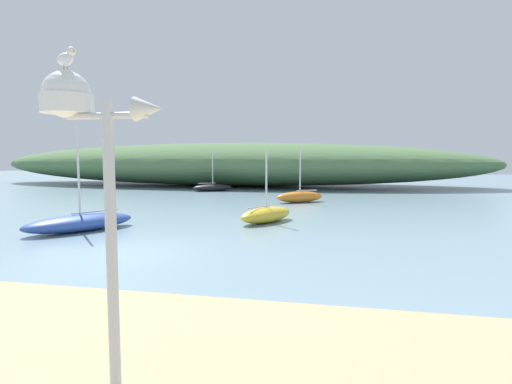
{
  "coord_description": "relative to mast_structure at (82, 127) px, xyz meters",
  "views": [
    {
      "loc": [
        6.07,
        -10.51,
        2.79
      ],
      "look_at": [
        2.81,
        5.14,
        1.4
      ],
      "focal_mm": 28.44,
      "sensor_mm": 36.0,
      "label": 1
    }
  ],
  "objects": [
    {
      "name": "seagull_on_radar",
      "position": [
        -0.15,
        -0.01,
        0.72
      ],
      "size": [
        0.32,
        0.18,
        0.23
      ],
      "color": "orange",
      "rests_on": "mast_structure"
    },
    {
      "name": "sailboat_near_shore",
      "position": [
        -6.91,
        9.6,
        -2.78
      ],
      "size": [
        3.38,
        4.26,
        3.96
      ],
      "color": "#2D4C9E",
      "rests_on": "ground"
    },
    {
      "name": "sailboat_mid_channel",
      "position": [
        -7.53,
        27.75,
        -2.8
      ],
      "size": [
        3.4,
        2.75,
        3.46
      ],
      "color": "black",
      "rests_on": "ground"
    },
    {
      "name": "sailboat_west_reach",
      "position": [
        -0.39,
        12.99,
        -2.77
      ],
      "size": [
        2.39,
        3.17,
        3.05
      ],
      "color": "gold",
      "rests_on": "ground"
    },
    {
      "name": "sailboat_far_left",
      "position": [
        0.27,
        20.92,
        -2.75
      ],
      "size": [
        3.09,
        2.55,
        3.41
      ],
      "color": "orange",
      "rests_on": "ground"
    },
    {
      "name": "distant_hill",
      "position": [
        -7.99,
        34.74,
        -1.03
      ],
      "size": [
        49.36,
        12.62,
        4.15
      ],
      "primitive_type": "ellipsoid",
      "color": "#517547",
      "rests_on": "ground"
    },
    {
      "name": "ground_plane",
      "position": [
        -3.39,
        6.65,
        -3.11
      ],
      "size": [
        120.0,
        120.0,
        0.0
      ],
      "primitive_type": "plane",
      "color": "#7A99A8"
    },
    {
      "name": "mast_structure",
      "position": [
        0.0,
        0.0,
        0.0
      ],
      "size": [
        1.36,
        0.54,
        3.5
      ],
      "color": "silver",
      "rests_on": "beach_sand"
    }
  ]
}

